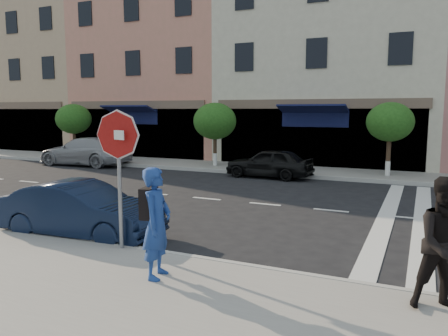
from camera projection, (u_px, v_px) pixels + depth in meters
ground at (205, 239)px, 9.74m from camera, size 120.00×120.00×0.00m
sidewalk_near at (88, 303)px, 6.35m from camera, size 60.00×4.50×0.15m
sidewalk_far at (317, 172)px, 19.63m from camera, size 60.00×3.00×0.15m
building_west_far at (50, 69)px, 33.37m from camera, size 12.00×9.00×12.00m
building_west_mid at (174, 46)px, 28.68m from camera, size 10.00×9.00×14.00m
building_centre at (335, 63)px, 24.53m from camera, size 11.00×9.00×11.00m
street_tree_wa at (74, 119)px, 24.95m from camera, size 2.00×2.00×3.05m
street_tree_wb at (215, 121)px, 21.23m from camera, size 2.10×2.10×3.06m
street_tree_c at (390, 122)px, 17.91m from camera, size 1.90×1.90×3.04m
stop_sign at (118, 149)px, 8.38m from camera, size 0.92×0.35×2.72m
photographer at (157, 223)px, 7.04m from camera, size 0.56×0.73×1.81m
walker at (447, 245)px, 5.86m from camera, size 1.08×0.96×1.84m
car_near_mid at (81, 210)px, 9.85m from camera, size 3.88×1.60×1.25m
car_far_left at (85, 151)px, 22.68m from camera, size 5.13×2.24×1.47m
car_far_mid at (269, 163)px, 18.52m from camera, size 3.76×1.68×1.26m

